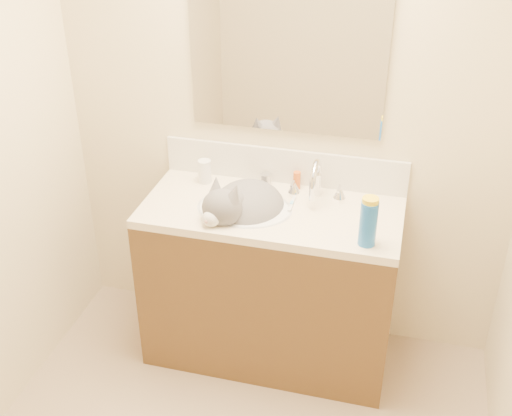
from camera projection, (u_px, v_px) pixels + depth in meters
The scene contains 16 objects.
room_shell at pixel (195, 185), 1.83m from camera, with size 2.24×2.54×2.52m.
vanity_cabinet at pixel (270, 286), 3.19m from camera, with size 1.20×0.55×0.82m, color #52381C.
counter_slab at pixel (271, 212), 2.97m from camera, with size 1.20×0.55×0.04m, color beige.
basin at pixel (245, 221), 3.00m from camera, with size 0.45×0.36×0.14m, color white.
faucet at pixel (316, 183), 2.99m from camera, with size 0.28×0.20×0.21m.
cat at pixel (243, 209), 2.97m from camera, with size 0.48×0.53×0.36m.
backsplash at pixel (284, 166), 3.13m from camera, with size 1.20×0.02×0.18m, color silver.
mirror at pixel (287, 47), 2.84m from camera, with size 0.90×0.02×0.80m, color white.
pill_bottle at pixel (205, 171), 3.15m from camera, with size 0.06×0.06×0.12m, color silver.
pill_label at pixel (205, 174), 3.16m from camera, with size 0.06×0.06×0.04m, color #DF4625.
silver_jar at pixel (265, 179), 3.14m from camera, with size 0.05×0.05×0.06m, color #B7B7BC.
amber_bottle at pixel (297, 180), 3.10m from camera, with size 0.04×0.04×0.09m, color #C95717.
toothbrush at pixel (292, 204), 2.98m from camera, with size 0.02×0.14×0.01m, color silver.
toothbrush_head at pixel (292, 203), 2.98m from camera, with size 0.01×0.03×0.01m, color #6EBCE9.
spray_can at pixel (368, 224), 2.65m from camera, with size 0.07×0.07×0.20m, color blue.
spray_cap at pixel (370, 203), 2.60m from camera, with size 0.07×0.07×0.04m, color yellow.
Camera 1 is at (0.58, -1.52, 2.35)m, focal length 45.00 mm.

